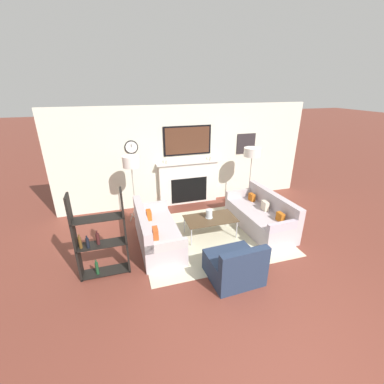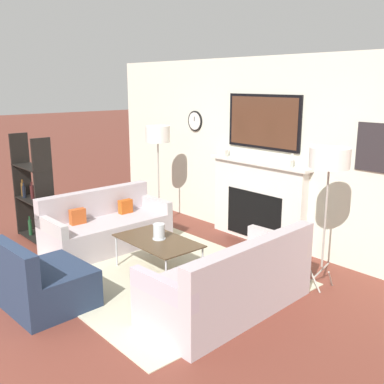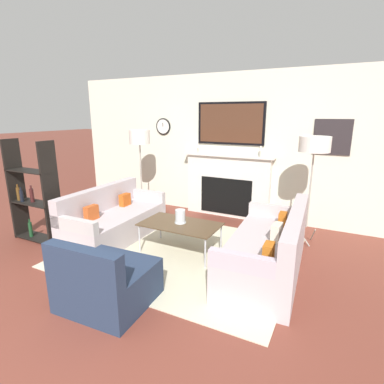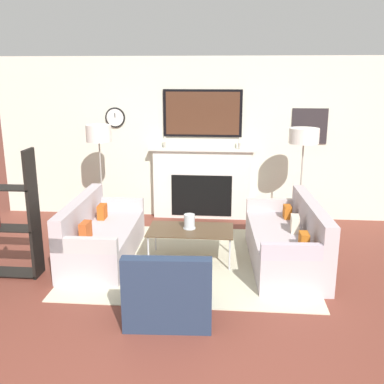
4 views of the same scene
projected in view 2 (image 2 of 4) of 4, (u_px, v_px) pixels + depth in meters
fireplace_wall at (263, 161)px, 6.59m from camera, size 7.02×0.28×2.70m
area_rug at (159, 273)px, 5.63m from camera, size 3.10×2.55×0.01m
couch_left at (106, 228)px, 6.48m from camera, size 0.82×1.80×0.81m
couch_right at (231, 284)px, 4.66m from camera, size 0.94×1.93×0.84m
armchair at (44, 285)px, 4.74m from camera, size 0.90×0.85×0.77m
coffee_table at (158, 242)px, 5.57m from camera, size 1.12×0.64×0.44m
hurricane_candle at (159, 232)px, 5.58m from camera, size 0.17×0.17×0.19m
floor_lamp_left at (158, 136)px, 7.18m from camera, size 0.39×0.39×1.67m
floor_lamp_right at (330, 160)px, 4.91m from camera, size 0.44×0.44×1.65m
shelf_unit at (33, 192)px, 6.73m from camera, size 0.86×0.28×1.59m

